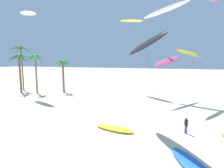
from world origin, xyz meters
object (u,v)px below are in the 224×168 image
Objects in this scene: palm_tree_2 at (19,61)px; flying_kite_7 at (27,13)px; flying_kite_10 at (169,61)px; grounded_kite_0 at (115,128)px; palm_tree_0 at (21,52)px; flying_kite_1 at (131,21)px; person_foreground_walker at (186,125)px; palm_tree_3 at (63,66)px; flying_kite_5 at (190,53)px; grounded_kite_1 at (194,166)px; flying_kite_9 at (145,45)px; palm_tree_1 at (35,60)px; flying_kite_8 at (165,10)px.

flying_kite_7 is at bearing -22.20° from palm_tree_2.
flying_kite_10 reaches higher than grounded_kite_0.
palm_tree_0 is 26.34m from flying_kite_1.
grounded_kite_0 is at bearing -28.12° from palm_tree_2.
grounded_kite_0 is 2.63× the size of person_foreground_walker.
flying_kite_10 is (7.97, -6.21, -8.34)m from flying_kite_1.
flying_kite_5 is (25.22, -5.11, 2.28)m from palm_tree_3.
grounded_kite_1 is at bearing -31.05° from palm_tree_0.
palm_tree_2 reaches higher than grounded_kite_1.
flying_kite_7 is at bearing 179.66° from flying_kite_5.
palm_tree_3 is 0.74× the size of flying_kite_9.
palm_tree_1 is 4.13m from palm_tree_2.
flying_kite_5 reaches higher than grounded_kite_1.
grounded_kite_0 is at bearing -82.33° from flying_kite_1.
flying_kite_1 is 3.17× the size of grounded_kite_1.
palm_tree_0 is 2.37× the size of grounded_kite_0.
flying_kite_9 reaches higher than grounded_kite_1.
palm_tree_3 is (4.87, 2.79, -1.18)m from palm_tree_1.
palm_tree_3 is 32.92m from grounded_kite_1.
flying_kite_5 is 2.00× the size of grounded_kite_1.
flying_kite_9 is at bearing -25.76° from palm_tree_2.
grounded_kite_1 is at bearing -47.93° from flying_kite_9.
flying_kite_7 is (-4.24, -4.93, 10.26)m from palm_tree_3.
flying_kite_10 is at bearing -2.74° from palm_tree_0.
flying_kite_5 is at bearing -4.39° from palm_tree_1.
palm_tree_0 is 6.70m from palm_tree_1.
flying_kite_7 is at bearing 149.64° from grounded_kite_1.
flying_kite_1 is at bearing 116.60° from person_foreground_walker.
palm_tree_3 is at bearing 168.55° from flying_kite_5.
flying_kite_8 reaches higher than palm_tree_0.
flying_kite_9 is (30.91, -16.53, -0.39)m from palm_tree_0.
palm_tree_1 is 0.82× the size of flying_kite_5.
palm_tree_2 is 1.16× the size of palm_tree_3.
flying_kite_1 is (23.27, 7.14, 8.36)m from palm_tree_2.
flying_kite_1 is 1.59× the size of flying_kite_5.
palm_tree_1 is at bearing 156.19° from person_foreground_walker.
palm_tree_2 is at bearing -173.99° from flying_kite_8.
palm_tree_0 reaches higher than flying_kite_5.
grounded_kite_0 is (-8.11, -11.83, -8.11)m from flying_kite_5.
grounded_kite_1 is (2.94, -21.77, -15.93)m from flying_kite_8.
flying_kite_7 is 25.98m from flying_kite_8.
palm_tree_2 is at bearing -162.95° from flying_kite_1.
flying_kite_5 is (36.08, -4.63, -0.81)m from palm_tree_0.
person_foreground_walker is at bearing -32.86° from palm_tree_3.
flying_kite_7 is (-18.51, -9.08, 0.79)m from flying_kite_1.
palm_tree_1 is at bearing 147.25° from grounded_kite_0.
flying_kite_8 is 22.10m from person_foreground_walker.
flying_kite_7 is 36.65m from grounded_kite_1.
flying_kite_9 is 1.91× the size of grounded_kite_1.
palm_tree_0 is at bearing 158.87° from palm_tree_1.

